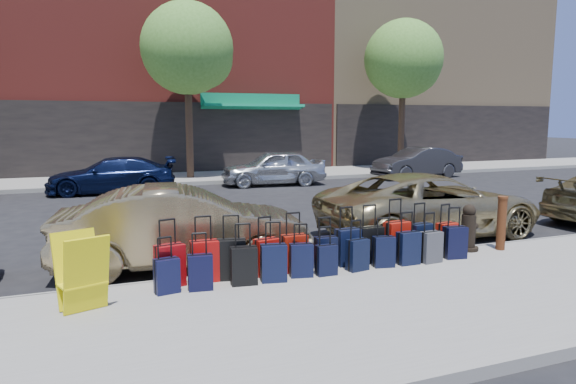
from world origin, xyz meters
name	(u,v)px	position (x,y,z in m)	size (l,w,h in m)	color
ground	(241,223)	(0.00, 0.00, 0.00)	(120.00, 120.00, 0.00)	black
sidewalk_near	(373,307)	(0.00, -6.50, 0.07)	(60.00, 4.00, 0.15)	gray
sidewalk_far	(177,178)	(0.00, 10.00, 0.07)	(60.00, 4.00, 0.15)	gray
curb_near	(313,268)	(0.00, -4.48, 0.07)	(60.00, 0.08, 0.15)	gray
curb_far	(185,184)	(0.00, 7.98, 0.07)	(60.00, 0.08, 0.15)	gray
building_right	(396,23)	(16.00, 17.99, 8.98)	(15.00, 12.12, 18.00)	#9A815E
tree_center	(191,51)	(0.64, 9.50, 5.41)	(3.80, 3.80, 7.27)	black
tree_right	(406,61)	(11.14, 9.50, 5.41)	(3.80, 3.80, 7.27)	black
suitcase_front_0	(170,265)	(-2.46, -4.82, 0.47)	(0.46, 0.31, 1.01)	maroon
suitcase_front_1	(205,261)	(-1.94, -4.77, 0.47)	(0.43, 0.25, 1.01)	#A60B0A
suitcase_front_2	(232,259)	(-1.52, -4.81, 0.47)	(0.45, 0.30, 1.01)	black
suitcase_front_3	(267,257)	(-0.95, -4.80, 0.44)	(0.42, 0.28, 0.94)	#990F09
suitcase_front_4	(294,253)	(-0.47, -4.79, 0.46)	(0.41, 0.23, 0.97)	maroon
suitcase_front_5	(326,253)	(0.07, -4.84, 0.42)	(0.37, 0.22, 0.87)	black
suitcase_front_6	(348,247)	(0.52, -4.77, 0.46)	(0.43, 0.26, 1.00)	black
suitcase_front_7	(370,244)	(0.97, -4.75, 0.46)	(0.43, 0.25, 1.00)	black
suitcase_front_8	(397,240)	(1.50, -4.75, 0.49)	(0.47, 0.29, 1.08)	#A5150A
suitcase_front_9	(421,240)	(1.97, -4.81, 0.46)	(0.43, 0.26, 0.99)	black
suitcase_front_10	(447,238)	(2.57, -4.75, 0.44)	(0.41, 0.26, 0.92)	#A6160A
suitcase_back_0	(167,276)	(-2.55, -5.10, 0.40)	(0.37, 0.25, 0.81)	black
suitcase_back_1	(200,272)	(-2.08, -5.14, 0.41)	(0.37, 0.24, 0.84)	black
suitcase_back_2	(244,266)	(-1.42, -5.13, 0.44)	(0.41, 0.27, 0.93)	black
suitcase_back_3	(274,263)	(-0.95, -5.15, 0.44)	(0.42, 0.29, 0.92)	black
suitcase_back_4	(301,260)	(-0.47, -5.08, 0.41)	(0.39, 0.27, 0.85)	black
suitcase_back_5	(326,260)	(-0.07, -5.15, 0.39)	(0.33, 0.19, 0.78)	black
suitcase_back_6	(358,255)	(0.52, -5.10, 0.41)	(0.38, 0.26, 0.84)	black
suitcase_back_7	(384,252)	(1.03, -5.08, 0.41)	(0.38, 0.26, 0.83)	black
suitcase_back_8	(408,248)	(1.50, -5.10, 0.43)	(0.38, 0.22, 0.90)	black
suitcase_back_9	(431,247)	(1.94, -5.15, 0.42)	(0.38, 0.24, 0.87)	#3B3C41
suitcase_back_10	(455,242)	(2.50, -5.07, 0.44)	(0.42, 0.28, 0.92)	black
fire_hydrant	(468,229)	(3.11, -4.70, 0.56)	(0.45, 0.40, 0.88)	black
bollard	(502,222)	(3.72, -4.90, 0.68)	(0.19, 0.19, 1.02)	#38190C
display_rack	(82,273)	(-3.66, -5.36, 0.64)	(0.73, 0.77, 1.00)	yellow
car_near_1	(184,227)	(-2.00, -3.40, 0.72)	(1.53, 4.38, 1.44)	#917E59
car_near_2	(430,205)	(3.58, -2.89, 0.71)	(2.36, 5.11, 1.42)	tan
car_far_1	(112,175)	(-2.78, 6.82, 0.64)	(1.79, 4.40, 1.28)	#0B1433
car_far_2	(273,168)	(3.32, 6.87, 0.70)	(1.66, 4.12, 1.40)	silver
car_far_3	(417,163)	(10.23, 7.00, 0.68)	(1.45, 4.14, 1.37)	#343437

